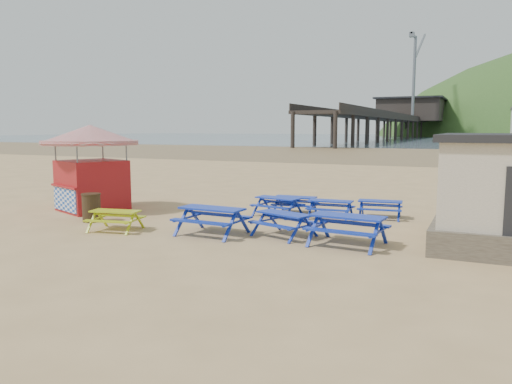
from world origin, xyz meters
The scene contains 14 objects.
ground centered at (0.00, 0.00, 0.00)m, with size 400.00×400.00×0.00m, color tan.
wet_sand centered at (0.00, 55.00, 0.00)m, with size 400.00×400.00×0.00m, color olive.
sea centered at (0.00, 170.00, 0.01)m, with size 400.00×400.00×0.00m, color #4B5E6B.
picnic_table_blue_a centered at (1.45, 3.18, 0.34)m, with size 1.70×1.41×0.67m.
picnic_table_blue_b centered at (4.64, 3.56, 0.33)m, with size 1.71×1.44×0.66m.
picnic_table_blue_c centered at (2.98, 2.78, 0.34)m, with size 1.66×1.36×0.67m.
picnic_table_blue_d centered at (2.55, -0.83, 0.37)m, with size 2.11×1.91×0.73m.
picnic_table_blue_e centered at (0.41, -1.52, 0.43)m, with size 2.11×1.73×0.86m.
picnic_table_blue_f centered at (4.63, -1.19, 0.43)m, with size 2.20×1.84×0.87m.
picnic_table_yellow centered at (-2.75, -2.30, 0.33)m, with size 1.79×1.55×0.66m.
ice_cream_kiosk centered at (-6.29, 0.50, 2.17)m, with size 5.02×5.02×3.45m.
litter_bin centered at (-4.60, -1.39, 0.51)m, with size 0.69×0.69×1.01m.
pier centered at (-17.99, 178.23, 5.46)m, with size 24.00×220.00×39.29m.
picnic_table_blue_g centered at (0.99, 2.48, 0.35)m, with size 1.88×1.61×0.70m.
Camera 1 is at (8.05, -14.91, 3.31)m, focal length 35.00 mm.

